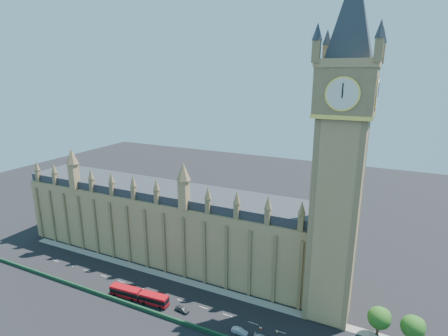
% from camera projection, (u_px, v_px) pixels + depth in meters
% --- Properties ---
extents(ground, '(400.00, 400.00, 0.00)m').
position_uv_depth(ground, '(192.00, 304.00, 107.46)').
color(ground, black).
rests_on(ground, ground).
extents(palace_westminster, '(120.00, 20.00, 28.00)m').
position_uv_depth(palace_westminster, '(164.00, 222.00, 133.37)').
color(palace_westminster, '#A68350').
rests_on(palace_westminster, ground).
extents(elizabeth_tower, '(20.59, 20.59, 105.00)m').
position_uv_depth(elizabeth_tower, '(343.00, 130.00, 89.68)').
color(elizabeth_tower, '#A68350').
rests_on(elizabeth_tower, ground).
extents(bridge_parapet, '(160.00, 0.60, 1.20)m').
position_uv_depth(bridge_parapet, '(176.00, 320.00, 99.45)').
color(bridge_parapet, '#1E4C2D').
rests_on(bridge_parapet, ground).
extents(kerb_north, '(160.00, 3.00, 0.16)m').
position_uv_depth(kerb_north, '(207.00, 287.00, 115.72)').
color(kerb_north, gray).
rests_on(kerb_north, ground).
extents(tree_east_near, '(6.00, 6.00, 8.50)m').
position_uv_depth(tree_east_near, '(380.00, 318.00, 93.16)').
color(tree_east_near, '#382619').
rests_on(tree_east_near, ground).
extents(tree_east_far, '(6.00, 6.00, 8.50)m').
position_uv_depth(tree_east_far, '(414.00, 326.00, 89.84)').
color(tree_east_far, '#382619').
rests_on(tree_east_far, ground).
extents(red_bus, '(20.31, 4.38, 3.43)m').
position_uv_depth(red_bus, '(139.00, 295.00, 108.75)').
color(red_bus, red).
rests_on(red_bus, ground).
extents(car_grey, '(4.74, 2.43, 1.54)m').
position_uv_depth(car_grey, '(182.00, 309.00, 103.92)').
color(car_grey, '#3B3E42').
rests_on(car_grey, ground).
extents(car_silver, '(4.62, 1.78, 1.50)m').
position_uv_depth(car_silver, '(239.00, 331.00, 95.08)').
color(car_silver, '#B6B8BF').
rests_on(car_silver, ground).
extents(cone_a, '(0.43, 0.43, 0.64)m').
position_uv_depth(cone_a, '(260.00, 328.00, 97.06)').
color(cone_a, black).
rests_on(cone_a, ground).
extents(cone_b, '(0.61, 0.61, 0.77)m').
position_uv_depth(cone_b, '(261.00, 328.00, 96.71)').
color(cone_b, black).
rests_on(cone_b, ground).
extents(cone_d, '(0.57, 0.57, 0.72)m').
position_uv_depth(cone_d, '(277.00, 332.00, 95.48)').
color(cone_d, black).
rests_on(cone_d, ground).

